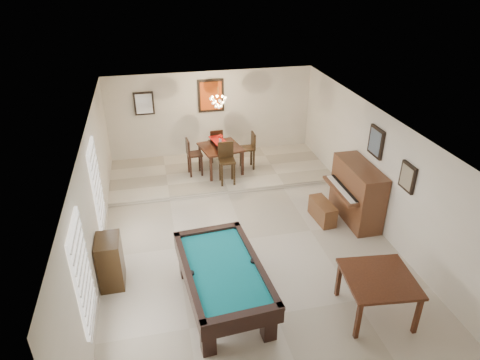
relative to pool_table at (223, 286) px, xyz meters
name	(u,v)px	position (x,y,z in m)	size (l,w,h in m)	color
ground_plane	(246,239)	(0.83, 1.79, -0.41)	(6.00, 9.00, 0.02)	beige
wall_back	(211,115)	(0.83, 6.29, 0.90)	(6.00, 0.04, 2.60)	silver
wall_left	(93,203)	(-2.17, 1.79, 0.90)	(0.04, 9.00, 2.60)	silver
wall_right	(380,173)	(3.83, 1.79, 0.90)	(0.04, 9.00, 2.60)	silver
ceiling	(247,127)	(0.83, 1.79, 2.20)	(6.00, 9.00, 0.04)	white
dining_step	(220,171)	(0.83, 5.04, -0.34)	(6.00, 2.50, 0.12)	beige
window_left_front	(82,274)	(-2.14, -0.41, 1.00)	(0.06, 1.00, 1.70)	white
window_left_rear	(96,184)	(-2.14, 2.39, 1.00)	(0.06, 1.00, 1.70)	white
pool_table	(223,286)	(0.00, 0.00, 0.00)	(1.29, 2.38, 0.79)	black
square_table	(376,295)	(2.49, -0.78, -0.01)	(1.13, 1.13, 0.78)	#37190D
upright_piano	(351,193)	(3.36, 2.09, 0.28)	(0.91, 1.62, 1.35)	brown
piano_bench	(322,211)	(2.74, 2.16, -0.16)	(0.33, 0.85, 0.47)	brown
apothecary_chest	(110,262)	(-1.93, 0.99, 0.09)	(0.43, 0.65, 0.98)	black
dining_table	(221,157)	(0.85, 4.95, 0.15)	(1.04, 1.04, 0.86)	black
flower_vase	(220,138)	(0.85, 4.95, 0.70)	(0.14, 0.14, 0.23)	#B51A0F
dining_chair_south	(227,164)	(0.89, 4.22, 0.27)	(0.41, 0.41, 1.10)	black
dining_chair_north	(215,145)	(0.83, 5.66, 0.22)	(0.37, 0.37, 0.99)	black
dining_chair_west	(195,157)	(0.13, 4.91, 0.24)	(0.39, 0.39, 1.04)	black
dining_chair_east	(247,151)	(1.61, 4.98, 0.24)	(0.38, 0.38, 1.04)	black
chandelier	(218,98)	(0.83, 4.99, 1.80)	(0.44, 0.44, 0.60)	#FFE5B2
back_painting	(211,96)	(0.83, 6.25, 1.50)	(0.75, 0.06, 0.95)	#D84C14
back_mirror	(144,103)	(-1.07, 6.25, 1.40)	(0.55, 0.06, 0.65)	white
right_picture_upper	(376,142)	(3.79, 2.09, 1.50)	(0.06, 0.55, 0.65)	slate
right_picture_lower	(408,177)	(3.79, 0.79, 1.30)	(0.06, 0.45, 0.55)	gray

